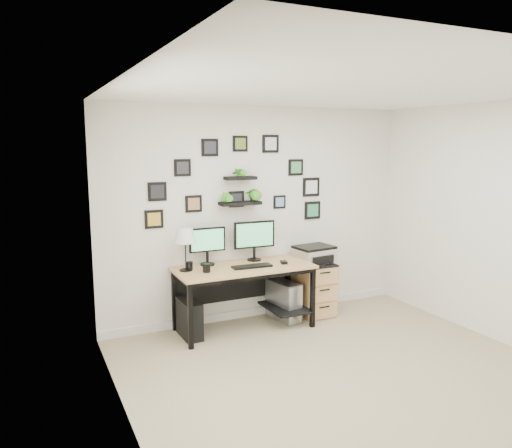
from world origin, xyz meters
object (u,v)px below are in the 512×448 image
monitor_right (254,237)px  pc_tower_black (189,319)px  monitor_left (207,243)px  desk (245,276)px  mug (207,268)px  pc_tower_grey (284,301)px  table_lamp (185,236)px  file_cabinet (313,288)px  printer (314,254)px

monitor_right → pc_tower_black: size_ratio=1.23×
monitor_left → pc_tower_black: 0.88m
desk → pc_tower_black: desk is taller
monitor_left → monitor_right: 0.59m
desk → mug: mug is taller
monitor_right → pc_tower_grey: (0.33, -0.14, -0.80)m
pc_tower_black → table_lamp: bearing=92.5°
pc_tower_grey → file_cabinet: file_cabinet is taller
monitor_left → mug: (-0.12, -0.30, -0.21)m
table_lamp → printer: size_ratio=0.97×
mug → printer: 1.50m
monitor_left → pc_tower_black: bearing=-145.2°
desk → table_lamp: 0.87m
table_lamp → mug: bearing=-41.4°
monitor_left → pc_tower_grey: monitor_left is taller
desk → pc_tower_grey: 0.66m
mug → pc_tower_grey: size_ratio=0.19×
pc_tower_black → printer: printer is taller
monitor_left → table_lamp: size_ratio=0.92×
pc_tower_black → printer: 1.76m
table_lamp → printer: bearing=-0.1°
monitor_left → printer: 1.40m
desk → file_cabinet: desk is taller
pc_tower_grey → pc_tower_black: bearing=-177.9°
desk → file_cabinet: 1.01m
desk → file_cabinet: bearing=3.4°
monitor_left → table_lamp: bearing=-156.3°
monitor_right → file_cabinet: monitor_right is taller
table_lamp → pc_tower_grey: bearing=-1.4°
mug → file_cabinet: size_ratio=0.14×
monitor_right → file_cabinet: (0.77, -0.12, -0.70)m
monitor_right → table_lamp: (-0.90, -0.11, 0.10)m
desk → table_lamp: (-0.70, 0.07, 0.51)m
table_lamp → pc_tower_black: (0.00, -0.07, -0.93)m
monitor_right → table_lamp: 0.91m
file_cabinet → printer: 0.44m
monitor_right → file_cabinet: 1.05m
pc_tower_grey → file_cabinet: 0.45m
file_cabinet → printer: bearing=43.2°
monitor_left → pc_tower_black: size_ratio=1.05×
mug → pc_tower_grey: (1.05, 0.13, -0.56)m
pc_tower_black → monitor_right: bearing=10.6°
desk → pc_tower_grey: size_ratio=3.15×
pc_tower_black → pc_tower_grey: bearing=0.9°
pc_tower_black → printer: (1.67, 0.07, 0.57)m
table_lamp → mug: table_lamp is taller
monitor_left → pc_tower_grey: (0.93, -0.16, -0.77)m
mug → file_cabinet: 1.56m
monitor_right → mug: (-0.71, -0.28, -0.24)m
monitor_left → monitor_right: size_ratio=0.85×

